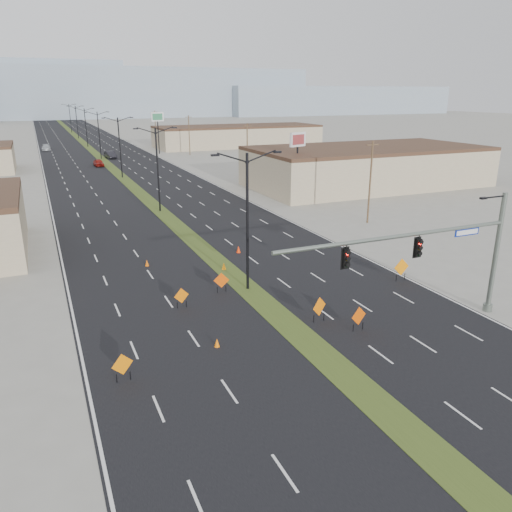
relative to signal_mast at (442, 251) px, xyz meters
name	(u,v)px	position (x,y,z in m)	size (l,w,h in m)	color
ground	(334,366)	(-8.56, -2.00, -4.79)	(600.00, 600.00, 0.00)	gray
road_surface	(99,157)	(-8.56, 98.00, -4.79)	(25.00, 400.00, 0.02)	black
median_strip	(99,157)	(-8.56, 98.00, -4.79)	(2.00, 400.00, 0.04)	#394B1B
building_se_near	(367,168)	(25.44, 43.00, -2.04)	(36.00, 18.00, 5.50)	tan
building_se_far	(238,137)	(29.44, 108.00, -2.29)	(44.00, 16.00, 5.00)	tan
mesa_center	(124,93)	(31.44, 298.00, 9.21)	(220.00, 50.00, 28.00)	#899AAA
mesa_east	(333,100)	(171.44, 288.00, 4.21)	(160.00, 50.00, 18.00)	#899AAA
signal_mast	(442,251)	(0.00, 0.00, 0.00)	(16.30, 0.60, 8.00)	slate
streetlight_0	(247,218)	(-8.56, 10.00, 0.63)	(5.15, 0.24, 10.02)	black
streetlight_1	(158,167)	(-8.56, 38.00, 0.63)	(5.15, 0.24, 10.02)	black
streetlight_2	(120,146)	(-8.56, 66.00, 0.63)	(5.15, 0.24, 10.02)	black
streetlight_3	(99,134)	(-8.56, 94.00, 0.63)	(5.15, 0.24, 10.02)	black
streetlight_4	(86,126)	(-8.56, 122.00, 0.63)	(5.15, 0.24, 10.02)	black
streetlight_5	(77,121)	(-8.56, 150.00, 0.63)	(5.15, 0.24, 10.02)	black
streetlight_6	(70,117)	(-8.56, 178.00, 0.63)	(5.15, 0.24, 10.02)	black
utility_pole_0	(370,181)	(11.44, 23.00, -0.12)	(1.60, 0.20, 9.00)	#4C3823
utility_pole_1	(247,150)	(11.44, 58.00, -0.12)	(1.60, 0.20, 9.00)	#4C3823
utility_pole_2	(189,135)	(11.44, 93.00, -0.12)	(1.60, 0.20, 9.00)	#4C3823
utility_pole_3	(155,126)	(11.44, 128.00, -0.12)	(1.60, 0.20, 9.00)	#4C3823
car_left	(99,163)	(-10.56, 81.91, -4.09)	(1.66, 4.12, 1.40)	maroon
car_mid	(110,155)	(-6.56, 93.95, -3.99)	(1.69, 4.85, 1.60)	black
car_far	(46,148)	(-19.13, 117.02, -4.08)	(2.00, 4.92, 1.43)	#A6ABB0
construction_sign_0	(122,365)	(-19.12, 1.00, -3.88)	(1.12, 0.39, 1.55)	orange
construction_sign_1	(181,296)	(-13.97, 8.64, -3.96)	(1.06, 0.26, 1.43)	orange
construction_sign_2	(221,281)	(-10.56, 10.17, -3.91)	(1.11, 0.32, 1.51)	#D64804
construction_sign_3	(319,307)	(-6.56, 3.05, -3.80)	(1.18, 0.52, 1.68)	orange
construction_sign_4	(359,317)	(-5.00, 1.00, -3.86)	(1.17, 0.30, 1.58)	#DA4B04
construction_sign_5	(401,268)	(2.94, 6.82, -3.71)	(1.37, 0.07, 1.82)	orange
cone_0	(217,343)	(-13.60, 2.51, -4.52)	(0.32, 0.32, 0.53)	orange
cone_1	(224,266)	(-8.73, 14.70, -4.48)	(0.37, 0.37, 0.62)	orange
cone_2	(238,249)	(-5.92, 18.50, -4.47)	(0.39, 0.39, 0.65)	#FC3205
cone_3	(147,263)	(-14.34, 18.15, -4.51)	(0.34, 0.34, 0.56)	#DF5804
pole_sign_east_near	(298,145)	(11.22, 39.52, 2.35)	(2.82, 1.32, 8.80)	black
pole_sign_east_far	(157,120)	(5.47, 98.43, 3.04)	(3.14, 0.96, 9.60)	black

